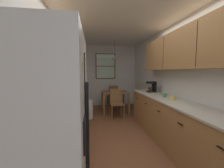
{
  "coord_description": "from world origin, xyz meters",
  "views": [
    {
      "loc": [
        -0.56,
        -2.31,
        1.46
      ],
      "look_at": [
        -0.03,
        1.43,
        1.12
      ],
      "focal_mm": 22.18,
      "sensor_mm": 36.0,
      "label": 1
    }
  ],
  "objects_px": {
    "dining_chair_near": "(116,102)",
    "dining_table": "(115,95)",
    "table_serving_bowl": "(113,91)",
    "stove_range": "(60,147)",
    "mug_by_coffeemaker": "(164,95)",
    "dining_chair_far": "(113,95)",
    "coffee_maker": "(152,86)",
    "refrigerator": "(41,149)",
    "trash_bin": "(88,110)",
    "mug_spare": "(173,98)",
    "microwave_over_range": "(47,58)",
    "storage_canister": "(66,100)"
  },
  "relations": [
    {
      "from": "dining_table",
      "to": "dining_chair_near",
      "type": "height_order",
      "value": "dining_chair_near"
    },
    {
      "from": "dining_table",
      "to": "mug_spare",
      "type": "height_order",
      "value": "mug_spare"
    },
    {
      "from": "dining_chair_near",
      "to": "stove_range",
      "type": "bearing_deg",
      "value": -115.64
    },
    {
      "from": "dining_chair_near",
      "to": "mug_spare",
      "type": "bearing_deg",
      "value": -66.92
    },
    {
      "from": "microwave_over_range",
      "to": "mug_spare",
      "type": "distance_m",
      "value": 2.26
    },
    {
      "from": "trash_bin",
      "to": "microwave_over_range",
      "type": "bearing_deg",
      "value": -99.39
    },
    {
      "from": "microwave_over_range",
      "to": "table_serving_bowl",
      "type": "distance_m",
      "value": 3.5
    },
    {
      "from": "dining_chair_near",
      "to": "table_serving_bowl",
      "type": "distance_m",
      "value": 0.74
    },
    {
      "from": "trash_bin",
      "to": "coffee_maker",
      "type": "relative_size",
      "value": 1.94
    },
    {
      "from": "dining_table",
      "to": "mug_spare",
      "type": "relative_size",
      "value": 8.24
    },
    {
      "from": "stove_range",
      "to": "mug_by_coffeemaker",
      "type": "xyz_separation_m",
      "value": [
        1.99,
        1.0,
        0.47
      ]
    },
    {
      "from": "microwave_over_range",
      "to": "storage_canister",
      "type": "xyz_separation_m",
      "value": [
        0.11,
        0.51,
        -0.62
      ]
    },
    {
      "from": "stove_range",
      "to": "storage_canister",
      "type": "bearing_deg",
      "value": 90.63
    },
    {
      "from": "stove_range",
      "to": "trash_bin",
      "type": "distance_m",
      "value": 2.49
    },
    {
      "from": "refrigerator",
      "to": "trash_bin",
      "type": "relative_size",
      "value": 3.1
    },
    {
      "from": "dining_chair_near",
      "to": "mug_by_coffeemaker",
      "type": "bearing_deg",
      "value": -60.67
    },
    {
      "from": "trash_bin",
      "to": "mug_spare",
      "type": "relative_size",
      "value": 5.13
    },
    {
      "from": "stove_range",
      "to": "table_serving_bowl",
      "type": "height_order",
      "value": "stove_range"
    },
    {
      "from": "dining_chair_near",
      "to": "table_serving_bowl",
      "type": "relative_size",
      "value": 5.12
    },
    {
      "from": "refrigerator",
      "to": "coffee_maker",
      "type": "distance_m",
      "value": 3.19
    },
    {
      "from": "dining_table",
      "to": "coffee_maker",
      "type": "relative_size",
      "value": 3.11
    },
    {
      "from": "microwave_over_range",
      "to": "storage_canister",
      "type": "height_order",
      "value": "microwave_over_range"
    },
    {
      "from": "stove_range",
      "to": "microwave_over_range",
      "type": "height_order",
      "value": "microwave_over_range"
    },
    {
      "from": "refrigerator",
      "to": "trash_bin",
      "type": "bearing_deg",
      "value": 85.31
    },
    {
      "from": "dining_chair_near",
      "to": "microwave_over_range",
      "type": "bearing_deg",
      "value": -117.77
    },
    {
      "from": "dining_table",
      "to": "storage_canister",
      "type": "xyz_separation_m",
      "value": [
        -1.23,
        -2.56,
        0.38
      ]
    },
    {
      "from": "dining_chair_far",
      "to": "coffee_maker",
      "type": "xyz_separation_m",
      "value": [
        0.79,
        -1.96,
        0.55
      ]
    },
    {
      "from": "dining_chair_far",
      "to": "table_serving_bowl",
      "type": "height_order",
      "value": "dining_chair_far"
    },
    {
      "from": "dining_table",
      "to": "storage_canister",
      "type": "bearing_deg",
      "value": -115.68
    },
    {
      "from": "mug_by_coffeemaker",
      "to": "table_serving_bowl",
      "type": "height_order",
      "value": "mug_by_coffeemaker"
    },
    {
      "from": "microwave_over_range",
      "to": "dining_table",
      "type": "bearing_deg",
      "value": 66.44
    },
    {
      "from": "microwave_over_range",
      "to": "dining_table",
      "type": "xyz_separation_m",
      "value": [
        1.34,
        3.07,
        -1.0
      ]
    },
    {
      "from": "storage_canister",
      "to": "mug_by_coffeemaker",
      "type": "bearing_deg",
      "value": 13.72
    },
    {
      "from": "refrigerator",
      "to": "dining_table",
      "type": "relative_size",
      "value": 1.93
    },
    {
      "from": "storage_canister",
      "to": "mug_by_coffeemaker",
      "type": "xyz_separation_m",
      "value": [
        1.99,
        0.49,
        -0.06
      ]
    },
    {
      "from": "mug_spare",
      "to": "table_serving_bowl",
      "type": "distance_m",
      "value": 2.64
    },
    {
      "from": "stove_range",
      "to": "mug_by_coffeemaker",
      "type": "height_order",
      "value": "stove_range"
    },
    {
      "from": "refrigerator",
      "to": "dining_chair_far",
      "type": "xyz_separation_m",
      "value": [
        1.22,
        4.42,
        -0.37
      ]
    },
    {
      "from": "dining_chair_near",
      "to": "mug_spare",
      "type": "distance_m",
      "value": 2.03
    },
    {
      "from": "stove_range",
      "to": "dining_chair_far",
      "type": "relative_size",
      "value": 1.22
    },
    {
      "from": "stove_range",
      "to": "dining_chair_far",
      "type": "xyz_separation_m",
      "value": [
        1.25,
        3.7,
        0.03
      ]
    },
    {
      "from": "dining_chair_far",
      "to": "table_serving_bowl",
      "type": "bearing_deg",
      "value": -97.59
    },
    {
      "from": "dining_chair_far",
      "to": "mug_by_coffeemaker",
      "type": "xyz_separation_m",
      "value": [
        0.73,
        -2.7,
        0.44
      ]
    },
    {
      "from": "stove_range",
      "to": "trash_bin",
      "type": "xyz_separation_m",
      "value": [
        0.29,
        2.47,
        -0.19
      ]
    },
    {
      "from": "storage_canister",
      "to": "dining_chair_far",
      "type": "bearing_deg",
      "value": 68.47
    },
    {
      "from": "dining_table",
      "to": "coffee_maker",
      "type": "xyz_separation_m",
      "value": [
        0.82,
        -1.33,
        0.43
      ]
    },
    {
      "from": "coffee_maker",
      "to": "mug_by_coffeemaker",
      "type": "distance_m",
      "value": 0.75
    },
    {
      "from": "dining_table",
      "to": "dining_chair_far",
      "type": "height_order",
      "value": "dining_chair_far"
    },
    {
      "from": "dining_table",
      "to": "stove_range",
      "type": "bearing_deg",
      "value": -111.75
    },
    {
      "from": "dining_chair_near",
      "to": "dining_table",
      "type": "bearing_deg",
      "value": 85.21
    }
  ]
}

